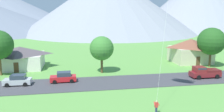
{
  "coord_description": "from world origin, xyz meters",
  "views": [
    {
      "loc": [
        -5.19,
        -9.2,
        11.48
      ],
      "look_at": [
        -0.07,
        20.54,
        5.65
      ],
      "focal_mm": 36.85,
      "sensor_mm": 36.0,
      "label": 1
    }
  ],
  "objects_px": {
    "house_leftmost": "(190,50)",
    "parked_car_silver_west_end": "(18,80)",
    "house_left_center": "(20,57)",
    "tree_near_left": "(211,41)",
    "pickup_truck_maroon_west_side": "(204,72)",
    "parked_car_red_mid_west": "(63,77)",
    "tree_center": "(102,48)"
  },
  "relations": [
    {
      "from": "parked_car_silver_west_end",
      "to": "pickup_truck_maroon_west_side",
      "type": "bearing_deg",
      "value": -2.09
    },
    {
      "from": "house_left_center",
      "to": "parked_car_red_mid_west",
      "type": "height_order",
      "value": "house_left_center"
    },
    {
      "from": "parked_car_red_mid_west",
      "to": "pickup_truck_maroon_west_side",
      "type": "xyz_separation_m",
      "value": [
        24.32,
        -1.63,
        0.19
      ]
    },
    {
      "from": "house_leftmost",
      "to": "parked_car_red_mid_west",
      "type": "height_order",
      "value": "house_leftmost"
    },
    {
      "from": "parked_car_silver_west_end",
      "to": "house_left_center",
      "type": "bearing_deg",
      "value": 99.65
    },
    {
      "from": "house_leftmost",
      "to": "parked_car_red_mid_west",
      "type": "xyz_separation_m",
      "value": [
        -28.29,
        -10.91,
        -1.93
      ]
    },
    {
      "from": "house_left_center",
      "to": "pickup_truck_maroon_west_side",
      "type": "distance_m",
      "value": 35.91
    },
    {
      "from": "pickup_truck_maroon_west_side",
      "to": "house_left_center",
      "type": "bearing_deg",
      "value": 158.58
    },
    {
      "from": "house_left_center",
      "to": "tree_near_left",
      "type": "relative_size",
      "value": 1.16
    },
    {
      "from": "house_left_center",
      "to": "parked_car_silver_west_end",
      "type": "xyz_separation_m",
      "value": [
        2.03,
        -11.97,
        -1.46
      ]
    },
    {
      "from": "house_left_center",
      "to": "parked_car_red_mid_west",
      "type": "relative_size",
      "value": 2.27
    },
    {
      "from": "house_left_center",
      "to": "parked_car_silver_west_end",
      "type": "bearing_deg",
      "value": -80.35
    },
    {
      "from": "tree_near_left",
      "to": "parked_car_silver_west_end",
      "type": "bearing_deg",
      "value": -170.11
    },
    {
      "from": "tree_near_left",
      "to": "pickup_truck_maroon_west_side",
      "type": "bearing_deg",
      "value": -127.62
    },
    {
      "from": "house_leftmost",
      "to": "tree_center",
      "type": "distance_m",
      "value": 22.19
    },
    {
      "from": "house_leftmost",
      "to": "parked_car_silver_west_end",
      "type": "xyz_separation_m",
      "value": [
        -35.34,
        -11.4,
        -1.93
      ]
    },
    {
      "from": "tree_near_left",
      "to": "parked_car_red_mid_west",
      "type": "bearing_deg",
      "value": -168.75
    },
    {
      "from": "tree_near_left",
      "to": "pickup_truck_maroon_west_side",
      "type": "height_order",
      "value": "tree_near_left"
    },
    {
      "from": "house_leftmost",
      "to": "house_left_center",
      "type": "relative_size",
      "value": 0.9
    },
    {
      "from": "house_left_center",
      "to": "tree_center",
      "type": "bearing_deg",
      "value": -22.24
    },
    {
      "from": "house_leftmost",
      "to": "parked_car_red_mid_west",
      "type": "bearing_deg",
      "value": -158.91
    },
    {
      "from": "parked_car_silver_west_end",
      "to": "pickup_truck_maroon_west_side",
      "type": "relative_size",
      "value": 0.82
    },
    {
      "from": "house_left_center",
      "to": "parked_car_red_mid_west",
      "type": "bearing_deg",
      "value": -51.63
    },
    {
      "from": "house_left_center",
      "to": "parked_car_silver_west_end",
      "type": "relative_size",
      "value": 2.26
    },
    {
      "from": "house_left_center",
      "to": "tree_near_left",
      "type": "height_order",
      "value": "tree_near_left"
    },
    {
      "from": "tree_near_left",
      "to": "parked_car_silver_west_end",
      "type": "height_order",
      "value": "tree_near_left"
    },
    {
      "from": "house_left_center",
      "to": "house_leftmost",
      "type": "bearing_deg",
      "value": -0.87
    },
    {
      "from": "parked_car_red_mid_west",
      "to": "pickup_truck_maroon_west_side",
      "type": "bearing_deg",
      "value": -3.83
    },
    {
      "from": "tree_center",
      "to": "parked_car_silver_west_end",
      "type": "distance_m",
      "value": 15.55
    },
    {
      "from": "tree_center",
      "to": "house_leftmost",
      "type": "bearing_deg",
      "value": 15.79
    },
    {
      "from": "tree_center",
      "to": "parked_car_red_mid_west",
      "type": "relative_size",
      "value": 1.65
    },
    {
      "from": "house_left_center",
      "to": "tree_near_left",
      "type": "distance_m",
      "value": 39.8
    }
  ]
}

